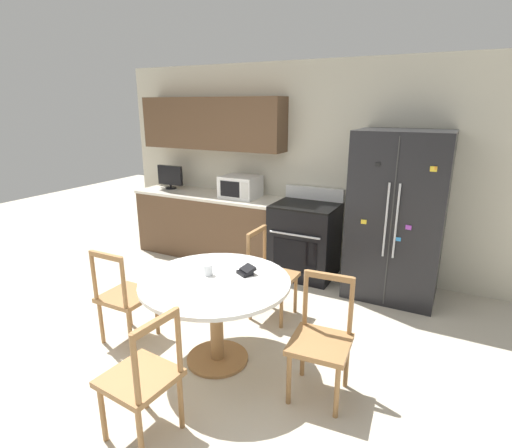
% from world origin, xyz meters
% --- Properties ---
extents(ground_plane, '(14.00, 14.00, 0.00)m').
position_xyz_m(ground_plane, '(0.00, 0.00, 0.00)').
color(ground_plane, beige).
extents(back_wall, '(5.20, 0.44, 2.60)m').
position_xyz_m(back_wall, '(-0.30, 2.59, 1.44)').
color(back_wall, beige).
rests_on(back_wall, ground_plane).
extents(kitchen_counter, '(2.11, 0.64, 0.90)m').
position_xyz_m(kitchen_counter, '(-1.15, 2.29, 0.45)').
color(kitchen_counter, brown).
rests_on(kitchen_counter, ground_plane).
extents(refrigerator, '(0.96, 0.76, 1.83)m').
position_xyz_m(refrigerator, '(1.36, 2.21, 0.92)').
color(refrigerator, black).
rests_on(refrigerator, ground_plane).
extents(oven_range, '(0.76, 0.68, 1.08)m').
position_xyz_m(oven_range, '(0.29, 2.26, 0.47)').
color(oven_range, black).
rests_on(oven_range, ground_plane).
extents(microwave, '(0.49, 0.40, 0.29)m').
position_xyz_m(microwave, '(-0.65, 2.31, 1.04)').
color(microwave, white).
rests_on(microwave, kitchen_counter).
extents(countertop_tv, '(0.41, 0.16, 0.34)m').
position_xyz_m(countertop_tv, '(-1.84, 2.33, 1.08)').
color(countertop_tv, black).
rests_on(countertop_tv, kitchen_counter).
extents(dining_table, '(1.21, 1.21, 0.74)m').
position_xyz_m(dining_table, '(0.29, 0.24, 0.60)').
color(dining_table, white).
rests_on(dining_table, ground_plane).
extents(dining_chair_left, '(0.42, 0.42, 0.90)m').
position_xyz_m(dining_chair_left, '(-0.60, 0.12, 0.43)').
color(dining_chair_left, '#9E7042').
rests_on(dining_chair_left, ground_plane).
extents(dining_chair_near, '(0.45, 0.45, 0.90)m').
position_xyz_m(dining_chair_near, '(0.33, -0.65, 0.43)').
color(dining_chair_near, '#9E7042').
rests_on(dining_chair_near, ground_plane).
extents(dining_chair_right, '(0.45, 0.45, 0.90)m').
position_xyz_m(dining_chair_right, '(1.18, 0.26, 0.43)').
color(dining_chair_right, '#9E7042').
rests_on(dining_chair_right, ground_plane).
extents(dining_chair_far, '(0.43, 0.43, 0.90)m').
position_xyz_m(dining_chair_far, '(0.36, 1.13, 0.43)').
color(dining_chair_far, '#9E7042').
rests_on(dining_chair_far, ground_plane).
extents(candle_glass, '(0.08, 0.08, 0.09)m').
position_xyz_m(candle_glass, '(0.19, 0.30, 0.78)').
color(candle_glass, silver).
rests_on(candle_glass, dining_table).
extents(wallet, '(0.17, 0.17, 0.07)m').
position_xyz_m(wallet, '(0.46, 0.46, 0.77)').
color(wallet, black).
rests_on(wallet, dining_table).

